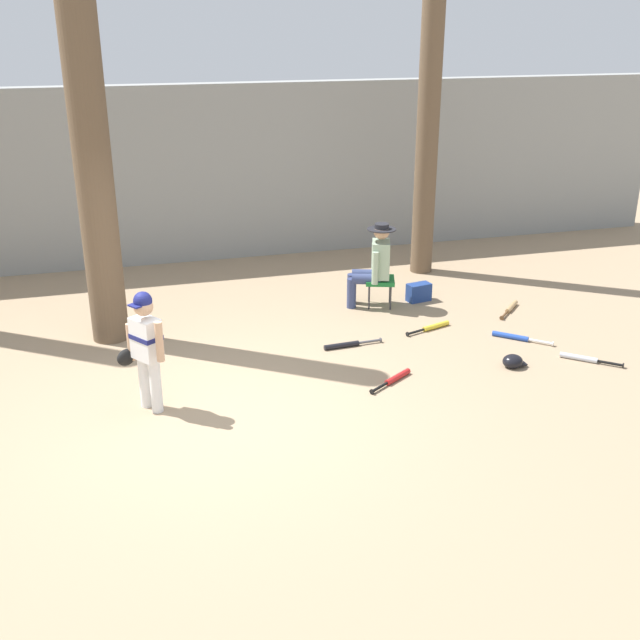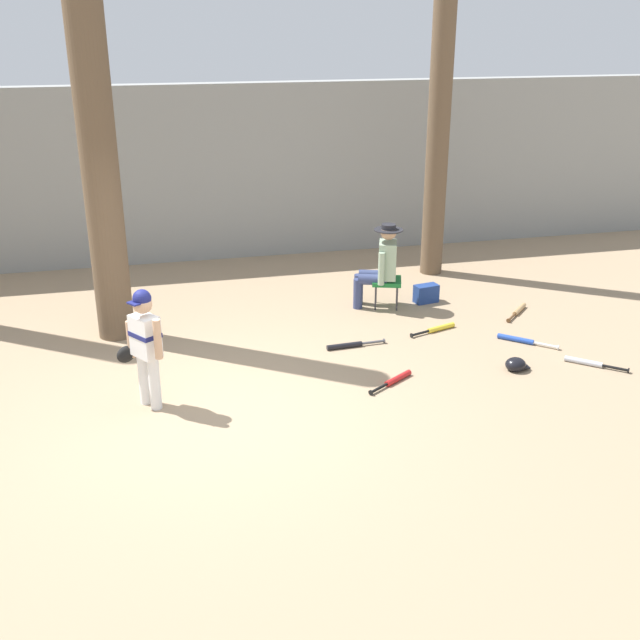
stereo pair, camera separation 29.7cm
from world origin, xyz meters
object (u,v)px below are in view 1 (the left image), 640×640
folding_stool (380,281)px  batting_helmet_black (513,361)px  bat_black_composite (346,345)px  bat_red_barrel (395,378)px  bat_aluminum_silver (584,358)px  bat_wood_tan (510,308)px  tree_near_player (92,160)px  handbag_beside_stool (419,292)px  bat_yellow_trainer (433,327)px  young_ballplayer (145,344)px  tree_behind_spectator (429,104)px  bat_blue_youth (515,337)px  seated_spectator (374,263)px

folding_stool → batting_helmet_black: bearing=-71.0°
bat_black_composite → batting_helmet_black: bearing=-32.3°
bat_red_barrel → bat_aluminum_silver: bearing=-2.4°
bat_red_barrel → bat_wood_tan: size_ratio=1.13×
tree_near_player → handbag_beside_stool: 4.84m
handbag_beside_stool → bat_yellow_trainer: bearing=-102.7°
batting_helmet_black → bat_wood_tan: bearing=62.0°
bat_yellow_trainer → batting_helmet_black: (0.44, -1.34, 0.04)m
bat_black_composite → handbag_beside_stool: bearing=41.0°
young_ballplayer → tree_behind_spectator: bearing=38.2°
batting_helmet_black → tree_behind_spectator: bearing=84.2°
young_ballplayer → bat_blue_youth: 4.72m
bat_yellow_trainer → bat_wood_tan: (1.34, 0.36, -0.00)m
bat_aluminum_silver → bat_red_barrel: size_ratio=0.94×
young_ballplayer → handbag_beside_stool: size_ratio=3.84×
young_ballplayer → bat_aluminum_silver: 5.14m
bat_yellow_trainer → batting_helmet_black: batting_helmet_black is taller
handbag_beside_stool → bat_yellow_trainer: size_ratio=0.49×
batting_helmet_black → bat_yellow_trainer: bearing=108.1°
tree_behind_spectator → folding_stool: size_ratio=11.31×
bat_blue_youth → seated_spectator: bearing=129.0°
tree_behind_spectator → folding_stool: 2.88m
bat_wood_tan → batting_helmet_black: (-0.90, -1.69, 0.04)m
tree_near_player → bat_red_barrel: 4.37m
bat_wood_tan → bat_black_composite: bearing=-166.8°
bat_red_barrel → folding_stool: bearing=74.3°
bat_aluminum_silver → bat_black_composite: 2.87m
young_ballplayer → folding_stool: (3.37, 2.26, -0.38)m
tree_behind_spectator → seated_spectator: (-1.28, -1.30, -1.98)m
tree_behind_spectator → folding_stool: bearing=-131.7°
handbag_beside_stool → bat_yellow_trainer: 1.10m
tree_behind_spectator → young_ballplayer: (-4.56, -3.59, -1.87)m
handbag_beside_stool → bat_blue_youth: 1.79m
seated_spectator → bat_wood_tan: (1.81, -0.70, -0.61)m
bat_blue_youth → bat_yellow_trainer: 1.06m
bat_aluminum_silver → batting_helmet_black: (-0.90, 0.08, 0.04)m
tree_near_player → young_ballplayer: bearing=-80.5°
folding_stool → bat_red_barrel: 2.46m
bat_black_composite → batting_helmet_black: batting_helmet_black is taller
bat_yellow_trainer → seated_spectator: bearing=113.8°
bat_aluminum_silver → bat_black_composite: size_ratio=0.76×
bat_black_composite → bat_wood_tan: same height
tree_behind_spectator → bat_yellow_trainer: bearing=-109.0°
folding_stool → seated_spectator: 0.29m
handbag_beside_stool → folding_stool: bearing=-176.6°
bat_blue_youth → bat_yellow_trainer: same height
tree_near_player → batting_helmet_black: size_ratio=17.84×
tree_near_player → seated_spectator: 3.98m
folding_stool → bat_black_composite: bearing=-125.1°
bat_red_barrel → bat_yellow_trainer: size_ratio=0.90×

